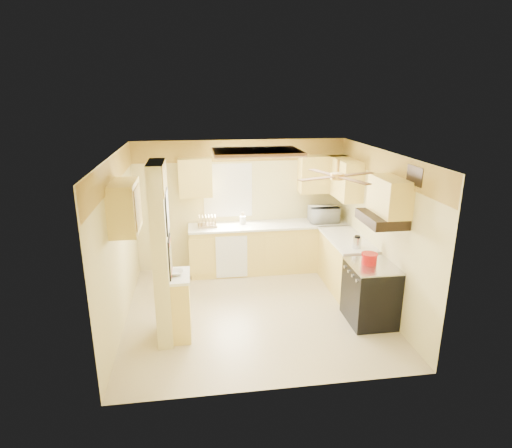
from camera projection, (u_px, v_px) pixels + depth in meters
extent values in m
plane|color=beige|center=(255.00, 311.00, 6.83)|extent=(4.00, 4.00, 0.00)
plane|color=white|center=(255.00, 154.00, 6.09)|extent=(4.00, 4.00, 0.00)
plane|color=#DECE87|center=(241.00, 205.00, 8.25)|extent=(4.00, 0.00, 4.00)
plane|color=#DECE87|center=(280.00, 293.00, 4.66)|extent=(4.00, 0.00, 4.00)
plane|color=#DECE87|center=(118.00, 243.00, 6.18)|extent=(0.00, 3.80, 3.80)
plane|color=#DECE87|center=(380.00, 231.00, 6.73)|extent=(0.00, 3.80, 3.80)
cube|color=gold|center=(241.00, 151.00, 7.92)|extent=(4.00, 0.02, 0.40)
cube|color=#DECE87|center=(162.00, 255.00, 5.75)|extent=(0.20, 0.70, 2.50)
cube|color=#E2C85F|center=(181.00, 307.00, 6.02)|extent=(0.25, 0.55, 0.90)
cube|color=white|center=(179.00, 276.00, 5.88)|extent=(0.28, 0.58, 0.04)
cube|color=#E2C85F|center=(269.00, 248.00, 8.27)|extent=(3.00, 0.60, 0.90)
cube|color=#E2C85F|center=(346.00, 264.00, 7.49)|extent=(0.60, 1.40, 0.90)
cube|color=white|center=(269.00, 225.00, 8.13)|extent=(3.04, 0.64, 0.04)
cube|color=white|center=(347.00, 239.00, 7.35)|extent=(0.64, 1.44, 0.04)
cube|color=white|center=(232.00, 257.00, 7.88)|extent=(0.58, 0.02, 0.80)
cube|color=white|center=(228.00, 191.00, 8.11)|extent=(0.92, 0.02, 1.02)
cube|color=white|center=(228.00, 191.00, 8.12)|extent=(0.80, 0.02, 0.90)
cube|color=#E2C85F|center=(195.00, 177.00, 7.79)|extent=(0.60, 0.35, 0.70)
cube|color=#E2C85F|center=(323.00, 174.00, 8.12)|extent=(0.90, 0.35, 0.70)
cube|color=#E2C85F|center=(345.00, 178.00, 7.71)|extent=(0.35, 1.00, 0.70)
cube|color=#E2C85F|center=(124.00, 207.00, 5.79)|extent=(0.35, 0.75, 0.70)
cube|color=#E2C85F|center=(389.00, 196.00, 5.98)|extent=(0.35, 0.76, 0.52)
cube|color=black|center=(370.00, 294.00, 6.40)|extent=(0.65, 0.76, 0.90)
cube|color=silver|center=(373.00, 266.00, 6.27)|extent=(0.66, 0.77, 0.02)
cylinder|color=silver|center=(357.00, 281.00, 6.02)|extent=(0.03, 0.05, 0.05)
cylinder|color=silver|center=(353.00, 276.00, 6.18)|extent=(0.03, 0.05, 0.05)
cylinder|color=silver|center=(349.00, 271.00, 6.33)|extent=(0.03, 0.05, 0.05)
cylinder|color=silver|center=(345.00, 267.00, 6.49)|extent=(0.03, 0.05, 0.05)
cube|color=black|center=(382.00, 219.00, 6.07)|extent=(0.50, 0.76, 0.14)
cube|color=black|center=(167.00, 211.00, 5.59)|extent=(0.02, 0.42, 0.57)
cube|color=white|center=(168.00, 211.00, 5.59)|extent=(0.01, 0.37, 0.52)
cube|color=black|center=(170.00, 258.00, 5.78)|extent=(0.02, 0.42, 0.57)
cube|color=yellow|center=(171.00, 258.00, 5.78)|extent=(0.01, 0.37, 0.52)
cube|color=brown|center=(257.00, 152.00, 6.58)|extent=(1.35, 0.95, 0.06)
cube|color=white|center=(257.00, 153.00, 6.59)|extent=(1.15, 0.75, 0.02)
cylinder|color=gold|center=(338.00, 166.00, 5.59)|extent=(0.04, 0.04, 0.16)
cylinder|color=gold|center=(337.00, 176.00, 5.63)|extent=(0.18, 0.18, 0.08)
cube|color=brown|center=(356.00, 174.00, 5.77)|extent=(0.55, 0.28, 0.01)
cube|color=brown|center=(323.00, 172.00, 5.90)|extent=(0.28, 0.55, 0.01)
cube|color=brown|center=(318.00, 179.00, 5.48)|extent=(0.55, 0.28, 0.01)
cube|color=brown|center=(354.00, 181.00, 5.36)|extent=(0.28, 0.55, 0.01)
cube|color=black|center=(415.00, 176.00, 5.57)|extent=(0.02, 0.40, 0.25)
imported|color=white|center=(324.00, 214.00, 8.23)|extent=(0.55, 0.37, 0.30)
imported|color=white|center=(176.00, 273.00, 5.88)|extent=(0.22, 0.22, 0.05)
cylinder|color=#B90F0D|center=(369.00, 259.00, 6.30)|extent=(0.22, 0.22, 0.14)
cylinder|color=#B90F0D|center=(370.00, 254.00, 6.27)|extent=(0.24, 0.24, 0.02)
cylinder|color=silver|center=(357.00, 243.00, 6.85)|extent=(0.14, 0.14, 0.18)
cylinder|color=black|center=(357.00, 237.00, 6.82)|extent=(0.09, 0.09, 0.03)
cube|color=tan|center=(207.00, 225.00, 7.98)|extent=(0.36, 0.27, 0.04)
cube|color=tan|center=(200.00, 222.00, 7.94)|extent=(0.02, 0.23, 0.20)
cube|color=tan|center=(203.00, 221.00, 7.94)|extent=(0.02, 0.23, 0.20)
cube|color=tan|center=(206.00, 221.00, 7.95)|extent=(0.02, 0.23, 0.20)
cube|color=tan|center=(209.00, 221.00, 7.96)|extent=(0.02, 0.23, 0.20)
cube|color=tan|center=(212.00, 221.00, 7.97)|extent=(0.02, 0.23, 0.20)
cube|color=tan|center=(215.00, 221.00, 7.98)|extent=(0.02, 0.23, 0.20)
cylinder|color=white|center=(203.00, 221.00, 7.94)|extent=(0.01, 0.20, 0.20)
cylinder|color=white|center=(209.00, 221.00, 7.96)|extent=(0.01, 0.20, 0.20)
cylinder|color=white|center=(243.00, 220.00, 8.11)|extent=(0.12, 0.12, 0.15)
cylinder|color=tan|center=(244.00, 218.00, 8.10)|extent=(0.01, 0.01, 0.23)
cylinder|color=tan|center=(243.00, 218.00, 8.12)|extent=(0.01, 0.01, 0.23)
cylinder|color=tan|center=(242.00, 218.00, 8.10)|extent=(0.01, 0.01, 0.23)
cylinder|color=tan|center=(243.00, 218.00, 8.08)|extent=(0.01, 0.01, 0.23)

